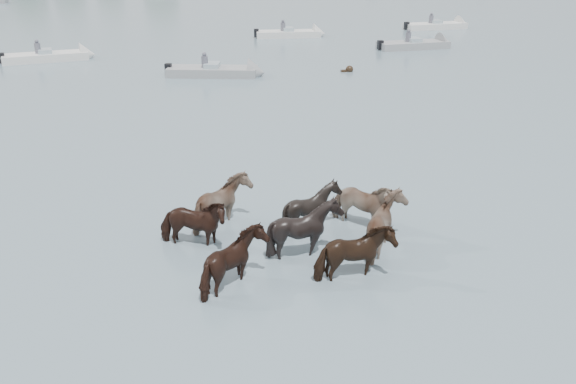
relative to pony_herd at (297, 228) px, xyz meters
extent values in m
plane|color=slate|center=(-1.96, 0.59, -0.56)|extent=(400.00, 400.00, 0.00)
imported|color=black|center=(-2.51, 0.66, -0.03)|extent=(1.95, 1.33, 1.51)
imported|color=gray|center=(-1.63, 1.63, 0.00)|extent=(1.82, 1.95, 1.57)
imported|color=black|center=(0.61, 0.92, -0.01)|extent=(1.80, 1.73, 1.54)
imported|color=#796252|center=(1.91, 0.83, 0.00)|extent=(1.94, 1.84, 1.55)
imported|color=black|center=(-1.72, -1.48, -0.02)|extent=(1.75, 1.87, 1.52)
imported|color=black|center=(0.11, -0.35, 0.05)|extent=(2.02, 2.00, 1.67)
imported|color=black|center=(0.91, -1.68, -0.02)|extent=(1.89, 1.06, 1.51)
imported|color=gray|center=(2.18, -0.55, 0.01)|extent=(1.48, 1.69, 1.58)
sphere|color=black|center=(7.68, 19.85, -0.44)|extent=(0.44, 0.44, 0.44)
cube|color=black|center=(7.43, 19.85, -0.54)|extent=(0.50, 0.22, 0.18)
cube|color=silver|center=(-9.83, 26.92, -0.36)|extent=(5.20, 2.41, 0.55)
cone|color=silver|center=(-7.36, 27.33, -0.36)|extent=(1.15, 1.73, 1.60)
cube|color=#99ADB7|center=(-9.83, 26.92, -0.01)|extent=(0.98, 1.24, 0.35)
cube|color=black|center=(-12.30, 26.50, -0.21)|extent=(0.40, 0.40, 0.60)
cylinder|color=#595966|center=(-10.23, 26.92, 0.19)|extent=(0.36, 0.36, 0.70)
sphere|color=#595966|center=(-10.23, 26.92, 0.64)|extent=(0.24, 0.24, 0.24)
cube|color=gray|center=(-0.11, 20.37, -0.36)|extent=(5.18, 2.84, 0.55)
cone|color=gray|center=(2.27, 19.73, -0.36)|extent=(1.29, 1.78, 1.60)
cube|color=#99ADB7|center=(-0.11, 20.37, -0.01)|extent=(1.07, 1.29, 0.35)
cube|color=black|center=(-2.49, 21.02, -0.21)|extent=(0.43, 0.43, 0.60)
cylinder|color=#595966|center=(-0.51, 20.37, 0.19)|extent=(0.36, 0.36, 0.70)
sphere|color=#595966|center=(-0.51, 20.37, 0.64)|extent=(0.24, 0.24, 0.24)
cube|color=silver|center=(6.93, 32.99, -0.36)|extent=(5.02, 2.06, 0.55)
cone|color=silver|center=(9.36, 32.75, -0.36)|extent=(1.05, 1.68, 1.60)
cube|color=#99ADB7|center=(6.93, 32.99, -0.01)|extent=(0.90, 1.19, 0.35)
cube|color=black|center=(4.50, 33.22, -0.21)|extent=(0.38, 0.38, 0.60)
cylinder|color=#595966|center=(6.53, 32.99, 0.19)|extent=(0.36, 0.36, 0.70)
sphere|color=#595966|center=(6.53, 32.99, 0.64)|extent=(0.24, 0.24, 0.24)
cube|color=gray|center=(14.31, 26.20, -0.36)|extent=(4.99, 1.87, 0.55)
cone|color=gray|center=(16.76, 26.34, -0.36)|extent=(0.99, 1.65, 1.60)
cube|color=#99ADB7|center=(14.31, 26.20, -0.01)|extent=(0.86, 1.16, 0.35)
cube|color=black|center=(11.85, 26.07, -0.21)|extent=(0.37, 0.37, 0.60)
cylinder|color=#595966|center=(13.91, 26.20, 0.19)|extent=(0.36, 0.36, 0.70)
sphere|color=#595966|center=(13.91, 26.20, 0.64)|extent=(0.24, 0.24, 0.24)
cube|color=silver|center=(19.90, 34.69, -0.36)|extent=(5.34, 1.93, 0.55)
cone|color=silver|center=(22.52, 34.86, -0.36)|extent=(1.00, 1.65, 1.60)
cube|color=#99ADB7|center=(19.90, 34.69, -0.01)|extent=(0.87, 1.17, 0.35)
cube|color=black|center=(17.28, 34.53, -0.21)|extent=(0.37, 0.37, 0.60)
cylinder|color=#595966|center=(19.50, 34.69, 0.19)|extent=(0.36, 0.36, 0.70)
sphere|color=#595966|center=(19.50, 34.69, 0.64)|extent=(0.24, 0.24, 0.24)
camera|label=1|loc=(-2.99, -12.71, 6.59)|focal=37.07mm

